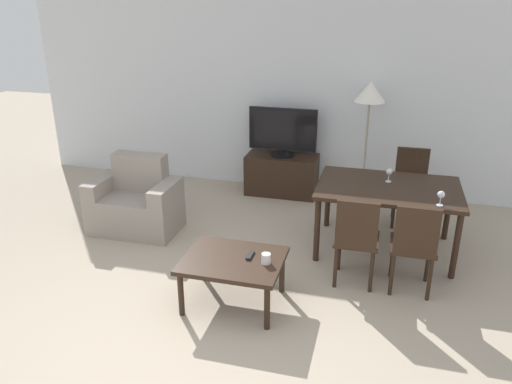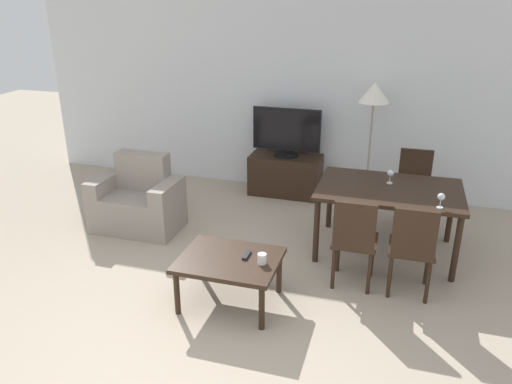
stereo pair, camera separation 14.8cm
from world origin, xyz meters
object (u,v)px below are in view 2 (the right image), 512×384
object	(u,v)px
dining_table	(389,195)
remote_primary	(247,255)
tv	(286,132)
coffee_table	(229,263)
floor_lamp	(374,98)
armchair	(138,202)
dining_chair_near_right	(412,246)
wine_glass_center	(390,174)
tv_stand	(286,175)
dining_chair_near	(354,238)
cup_white_near	(262,259)
wine_glass_left	(441,198)
dining_chair_far	(414,184)

from	to	relation	value
dining_table	remote_primary	distance (m)	1.71
tv	dining_table	xyz separation A→B (m)	(1.39, -1.29, -0.21)
coffee_table	floor_lamp	xyz separation A→B (m)	(0.94, 2.57, 0.99)
coffee_table	armchair	bearing A→B (deg)	143.27
tv	remote_primary	world-z (taller)	tv
dining_chair_near_right	remote_primary	distance (m)	1.45
tv	wine_glass_center	xyz separation A→B (m)	(1.38, -1.16, -0.04)
tv_stand	dining_chair_near_right	xyz separation A→B (m)	(1.64, -2.09, 0.23)
remote_primary	dining_chair_near	bearing A→B (deg)	29.88
armchair	cup_white_near	size ratio (longest dim) A/B	10.96
coffee_table	floor_lamp	size ratio (longest dim) A/B	0.54
cup_white_near	wine_glass_center	world-z (taller)	wine_glass_center
wine_glass_left	wine_glass_center	distance (m)	0.71
dining_chair_far	wine_glass_left	distance (m)	1.25
coffee_table	dining_table	world-z (taller)	dining_table
dining_table	cup_white_near	xyz separation A→B (m)	(-0.95, -1.37, -0.16)
dining_table	dining_chair_far	world-z (taller)	dining_chair_far
dining_table	tv	bearing A→B (deg)	137.07
tv	dining_chair_near_right	distance (m)	2.68
remote_primary	dining_chair_far	bearing A→B (deg)	56.70
dining_chair_near	remote_primary	world-z (taller)	dining_chair_near
dining_chair_near	floor_lamp	size ratio (longest dim) A/B	0.56
dining_table	dining_chair_near	bearing A→B (deg)	-107.60
armchair	coffee_table	distance (m)	1.90
floor_lamp	remote_primary	bearing A→B (deg)	-107.94
dining_chair_far	dining_chair_near_right	world-z (taller)	same
armchair	tv	bearing A→B (deg)	47.90
dining_chair_far	remote_primary	distance (m)	2.49
dining_chair_far	armchair	bearing A→B (deg)	-161.28
tv_stand	wine_glass_left	xyz separation A→B (m)	(1.85, -1.69, 0.55)
dining_chair_near	dining_chair_far	world-z (taller)	same
coffee_table	wine_glass_left	xyz separation A→B (m)	(1.71, 0.97, 0.43)
dining_chair_far	wine_glass_center	world-z (taller)	dining_chair_far
wine_glass_left	dining_table	bearing A→B (deg)	139.70
coffee_table	wine_glass_center	size ratio (longest dim) A/B	5.86
remote_primary	tv_stand	bearing A→B (deg)	96.07
dining_chair_far	floor_lamp	size ratio (longest dim) A/B	0.56
dining_table	floor_lamp	world-z (taller)	floor_lamp
armchair	dining_table	xyz separation A→B (m)	(2.77, 0.23, 0.33)
armchair	dining_chair_near_right	world-z (taller)	dining_chair_near_right
dining_table	remote_primary	bearing A→B (deg)	-130.88
coffee_table	dining_chair_near	bearing A→B (deg)	29.83
tv_stand	remote_primary	bearing A→B (deg)	-83.93
remote_primary	cup_white_near	world-z (taller)	cup_white_near
remote_primary	wine_glass_left	distance (m)	1.85
dining_table	floor_lamp	size ratio (longest dim) A/B	0.91
floor_lamp	wine_glass_center	world-z (taller)	floor_lamp
wine_glass_center	remote_primary	bearing A→B (deg)	-127.89
armchair	dining_chair_near_right	bearing A→B (deg)	-10.55
armchair	remote_primary	size ratio (longest dim) A/B	6.53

